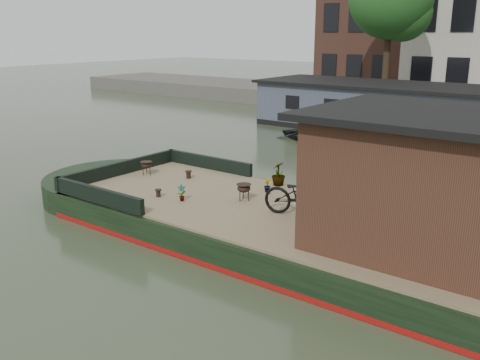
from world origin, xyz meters
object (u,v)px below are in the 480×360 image
Objects in this scene: cabin at (427,180)px; bicycle at (304,196)px; brazier_rear at (146,168)px; brazier_front at (244,192)px; potted_plant_a at (182,193)px; dinghy at (309,133)px.

cabin reaches higher than bicycle.
cabin is 7.65m from brazier_rear.
brazier_front is 1.07× the size of brazier_rear.
potted_plant_a is 11.06m from dinghy.
potted_plant_a is at bearing -25.58° from brazier_rear.
brazier_front is 3.44m from brazier_rear.
dinghy is at bearing 129.04° from cabin.
bicycle is 4.73× the size of brazier_rear.
potted_plant_a is at bearing -141.28° from dinghy.
cabin is 1.39× the size of dinghy.
cabin reaches higher than dinghy.
brazier_front is at bearing 72.74° from bicycle.
cabin is 10.32× the size of potted_plant_a.
brazier_front is (-1.65, 0.14, -0.26)m from bicycle.
cabin reaches higher than brazier_rear.
cabin is 12.93m from dinghy.
bicycle is 2.85m from potted_plant_a.
potted_plant_a is 2.60m from brazier_rear.
dinghy is (-8.08, 9.97, -1.58)m from cabin.
bicycle is at bearing -4.17° from brazier_rear.
brazier_rear is (-3.43, 0.23, -0.01)m from brazier_front.
potted_plant_a is 1.41m from brazier_front.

